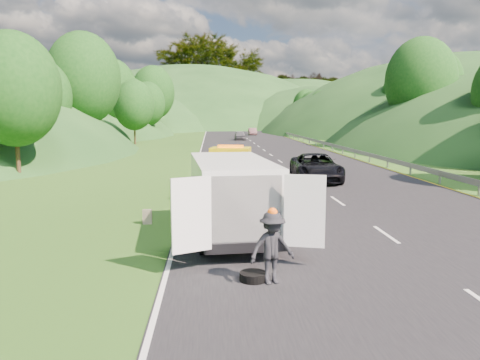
{
  "coord_description": "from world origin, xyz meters",
  "views": [
    {
      "loc": [
        -2.75,
        -16.73,
        3.98
      ],
      "look_at": [
        -1.6,
        2.08,
        1.3
      ],
      "focal_mm": 35.0,
      "sensor_mm": 36.0,
      "label": 1
    }
  ],
  "objects": [
    {
      "name": "dist_car_a",
      "position": [
        1.62,
        54.23,
        0.0
      ],
      "size": [
        1.62,
        4.02,
        1.37
      ],
      "primitive_type": "imported",
      "color": "#535257",
      "rests_on": "ground"
    },
    {
      "name": "tree_line_left",
      "position": [
        -19.0,
        60.0,
        0.0
      ],
      "size": [
        14.0,
        140.0,
        14.0
      ],
      "primitive_type": null,
      "color": "#245418",
      "rests_on": "ground"
    },
    {
      "name": "suitcase",
      "position": [
        -5.1,
        0.06,
        0.27
      ],
      "size": [
        0.33,
        0.19,
        0.53
      ],
      "primitive_type": "cube",
      "rotation": [
        0.0,
        0.0,
        0.01
      ],
      "color": "#68624E",
      "rests_on": "ground"
    },
    {
      "name": "child",
      "position": [
        -2.78,
        -0.44,
        0.0
      ],
      "size": [
        0.56,
        0.53,
        0.9
      ],
      "primitive_type": "imported",
      "rotation": [
        0.0,
        0.0,
        -0.62
      ],
      "color": "tan",
      "rests_on": "ground"
    },
    {
      "name": "worker",
      "position": [
        -1.35,
        -6.22,
        0.0
      ],
      "size": [
        1.26,
        0.95,
        1.72
      ],
      "primitive_type": "imported",
      "rotation": [
        0.0,
        0.0,
        0.32
      ],
      "color": "black",
      "rests_on": "ground"
    },
    {
      "name": "dist_car_b",
      "position": [
        4.9,
        70.13,
        0.0
      ],
      "size": [
        1.4,
        4.02,
        1.33
      ],
      "primitive_type": "imported",
      "color": "brown",
      "rests_on": "ground"
    },
    {
      "name": "spare_tire",
      "position": [
        -1.78,
        -6.02,
        0.0
      ],
      "size": [
        0.65,
        0.65,
        0.2
      ],
      "primitive_type": "cylinder",
      "color": "black",
      "rests_on": "ground"
    },
    {
      "name": "road_surface",
      "position": [
        3.0,
        40.0,
        0.01
      ],
      "size": [
        14.0,
        200.0,
        0.02
      ],
      "primitive_type": "cube",
      "color": "black",
      "rests_on": "ground"
    },
    {
      "name": "tow_truck",
      "position": [
        -1.94,
        6.44,
        1.16
      ],
      "size": [
        2.95,
        5.78,
        2.37
      ],
      "rotation": [
        0.0,
        0.0,
        -0.18
      ],
      "color": "black",
      "rests_on": "ground"
    },
    {
      "name": "ground",
      "position": [
        0.0,
        0.0,
        0.0
      ],
      "size": [
        320.0,
        320.0,
        0.0
      ],
      "primitive_type": "plane",
      "color": "#38661E",
      "rests_on": "ground"
    },
    {
      "name": "woman",
      "position": [
        -2.77,
        1.88,
        0.0
      ],
      "size": [
        0.58,
        0.66,
        1.52
      ],
      "primitive_type": "imported",
      "rotation": [
        0.0,
        0.0,
        1.94
      ],
      "color": "white",
      "rests_on": "ground"
    },
    {
      "name": "guardrail",
      "position": [
        10.3,
        52.5,
        0.0
      ],
      "size": [
        0.06,
        140.0,
        1.52
      ],
      "primitive_type": "cube",
      "color": "gray",
      "rests_on": "ground"
    },
    {
      "name": "passing_suv",
      "position": [
        3.45,
        10.56,
        0.0
      ],
      "size": [
        3.04,
        5.92,
        1.6
      ],
      "primitive_type": "imported",
      "rotation": [
        0.0,
        0.0,
        -0.07
      ],
      "color": "black",
      "rests_on": "ground"
    },
    {
      "name": "hills_backdrop",
      "position": [
        6.5,
        134.7,
        0.0
      ],
      "size": [
        201.0,
        288.6,
        44.0
      ],
      "primitive_type": null,
      "color": "#2D5B23",
      "rests_on": "ground"
    },
    {
      "name": "white_van",
      "position": [
        -2.14,
        -1.73,
        1.43
      ],
      "size": [
        3.89,
        7.36,
        2.53
      ],
      "rotation": [
        0.0,
        0.0,
        0.09
      ],
      "color": "black",
      "rests_on": "ground"
    },
    {
      "name": "tree_line_right",
      "position": [
        23.0,
        60.0,
        0.0
      ],
      "size": [
        14.0,
        140.0,
        14.0
      ],
      "primitive_type": null,
      "color": "#245418",
      "rests_on": "ground"
    }
  ]
}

